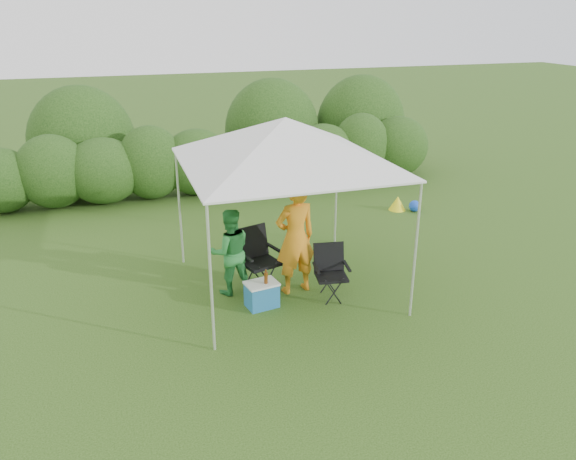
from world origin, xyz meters
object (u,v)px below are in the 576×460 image
object	(u,v)px
canopy	(286,141)
man	(295,238)
chair_right	(330,268)
woman	(230,252)
cooler	(262,294)
chair_left	(257,254)

from	to	relation	value
canopy	man	distance (m)	1.54
chair_right	woman	world-z (taller)	woman
chair_right	cooler	size ratio (longest dim) A/B	1.61
chair_left	woman	distance (m)	0.50
canopy	cooler	bearing A→B (deg)	-136.28
chair_right	canopy	bearing A→B (deg)	146.15
man	woman	size ratio (longest dim) A/B	1.31
chair_left	cooler	bearing A→B (deg)	-116.54
man	woman	world-z (taller)	man
woman	cooler	bearing A→B (deg)	119.29
chair_left	cooler	world-z (taller)	chair_left
man	chair_right	bearing A→B (deg)	135.70
canopy	chair_right	size ratio (longest dim) A/B	3.55
chair_left	woman	xyz separation A→B (m)	(-0.47, -0.10, 0.15)
cooler	woman	bearing A→B (deg)	109.59
canopy	woman	world-z (taller)	canopy
chair_right	woman	xyz separation A→B (m)	(-1.48, 0.62, 0.23)
chair_right	chair_left	distance (m)	1.25
chair_right	man	bearing A→B (deg)	153.29
cooler	chair_left	bearing A→B (deg)	70.92
chair_left	cooler	size ratio (longest dim) A/B	1.86
canopy	chair_right	bearing A→B (deg)	-43.12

